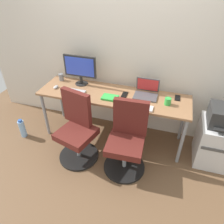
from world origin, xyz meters
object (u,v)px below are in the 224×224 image
Objects in this scene: office_chair_left at (77,130)px; side_cabinet at (216,142)px; desktop_monitor at (80,68)px; coffee_mug at (168,101)px; office_chair_right at (127,141)px; open_laptop at (146,92)px; water_bottle_on_floor at (22,128)px.

side_cabinet is at bearing 14.15° from office_chair_left.
office_chair_left is 1.56× the size of side_cabinet.
desktop_monitor is 5.22× the size of coffee_mug.
office_chair_right is 1.23m from desktop_monitor.
side_cabinet is 1.12m from open_laptop.
open_laptop is (0.11, 0.60, 0.38)m from office_chair_right.
side_cabinet is 2.78m from water_bottle_on_floor.
side_cabinet is at bearing -9.18° from open_laptop.
open_laptop reaches higher than office_chair_left.
water_bottle_on_floor is 1.95m from open_laptop.
office_chair_left is 1.06m from open_laptop.
office_chair_left is 1.23m from coffee_mug.
coffee_mug is (1.07, 0.46, 0.37)m from office_chair_left.
office_chair_left is at bearing -165.85° from side_cabinet.
desktop_monitor is at bearing 177.48° from open_laptop.
desktop_monitor reaches higher than open_laptop.
desktop_monitor is at bearing 171.50° from coffee_mug.
water_bottle_on_floor is at bearing -172.45° from side_cabinet.
office_chair_right is at bearing -131.37° from coffee_mug.
office_chair_right is (0.67, 0.00, 0.00)m from office_chair_left.
water_bottle_on_floor is at bearing 175.33° from office_chair_left.
office_chair_left reaches higher than side_cabinet.
office_chair_right is 0.72m from open_laptop.
office_chair_left is at bearing -142.09° from open_laptop.
office_chair_right is 1.96× the size of desktop_monitor.
water_bottle_on_floor is 2.19m from coffee_mug.
desktop_monitor reaches higher than office_chair_left.
water_bottle_on_floor is 0.65× the size of desktop_monitor.
water_bottle_on_floor is at bearing -169.61° from coffee_mug.
desktop_monitor reaches higher than coffee_mug.
office_chair_right is at bearing 0.17° from office_chair_left.
coffee_mug is at bearing 48.63° from office_chair_right.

